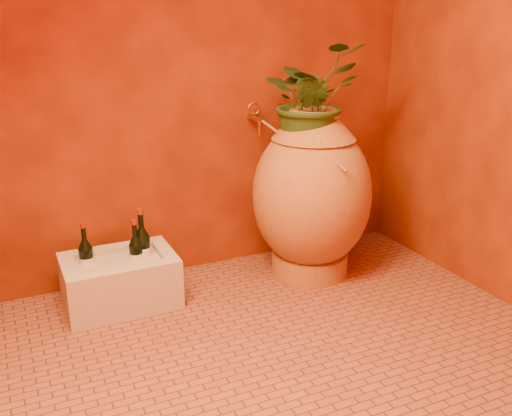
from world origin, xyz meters
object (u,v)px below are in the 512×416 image
wine_bottle_c (87,260)px  wall_tap (255,117)px  amphora (312,194)px  stone_basin (120,282)px  wine_bottle_b (143,250)px  wine_bottle_a (136,255)px

wine_bottle_c → wall_tap: bearing=7.3°
amphora → stone_basin: amphora is taller
stone_basin → wall_tap: 1.14m
wine_bottle_b → wine_bottle_c: bearing=174.4°
amphora → wall_tap: bearing=130.6°
wine_bottle_a → wall_tap: (0.75, 0.18, 0.62)m
amphora → stone_basin: bearing=175.9°
wine_bottle_a → wine_bottle_b: 0.05m
wine_bottle_a → wine_bottle_b: bearing=27.8°
wall_tap → amphora: bearing=-49.4°
wine_bottle_c → wine_bottle_a: bearing=-11.3°
wall_tap → wine_bottle_b: bearing=-167.7°
wine_bottle_b → wine_bottle_c: (-0.28, 0.03, -0.01)m
wall_tap → wine_bottle_c: bearing=-172.7°
wine_bottle_a → wine_bottle_c: bearing=168.7°
wine_bottle_a → wine_bottle_b: (0.04, 0.02, 0.02)m
wine_bottle_b → stone_basin: bearing=-166.7°
amphora → wine_bottle_b: 0.96m
stone_basin → wine_bottle_c: 0.20m
amphora → wine_bottle_a: (-0.97, 0.09, -0.22)m
wine_bottle_a → amphora: bearing=-5.1°
amphora → wine_bottle_b: bearing=173.4°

